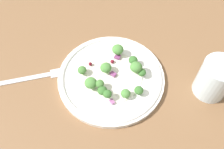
{
  "coord_description": "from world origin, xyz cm",
  "views": [
    {
      "loc": [
        29.24,
        -14.55,
        50.77
      ],
      "look_at": [
        0.49,
        -0.53,
        2.7
      ],
      "focal_mm": 39.65,
      "sensor_mm": 36.0,
      "label": 1
    }
  ],
  "objects_px": {
    "plate": "(112,79)",
    "fork": "(32,77)",
    "broccoli_floret_1": "(82,70)",
    "broccoli_floret_0": "(133,60)",
    "water_glass": "(215,79)",
    "broccoli_floret_2": "(106,68)"
  },
  "relations": [
    {
      "from": "broccoli_floret_1",
      "to": "broccoli_floret_0",
      "type": "bearing_deg",
      "value": 76.71
    },
    {
      "from": "plate",
      "to": "broccoli_floret_1",
      "type": "distance_m",
      "value": 0.07
    },
    {
      "from": "plate",
      "to": "broccoli_floret_1",
      "type": "bearing_deg",
      "value": -125.84
    },
    {
      "from": "plate",
      "to": "fork",
      "type": "height_order",
      "value": "plate"
    },
    {
      "from": "plate",
      "to": "broccoli_floret_2",
      "type": "distance_m",
      "value": 0.03
    },
    {
      "from": "fork",
      "to": "water_glass",
      "type": "relative_size",
      "value": 1.96
    },
    {
      "from": "broccoli_floret_1",
      "to": "plate",
      "type": "bearing_deg",
      "value": 54.16
    },
    {
      "from": "plate",
      "to": "fork",
      "type": "relative_size",
      "value": 1.38
    },
    {
      "from": "broccoli_floret_1",
      "to": "fork",
      "type": "bearing_deg",
      "value": -113.98
    },
    {
      "from": "plate",
      "to": "water_glass",
      "type": "height_order",
      "value": "water_glass"
    },
    {
      "from": "plate",
      "to": "broccoli_floret_0",
      "type": "xyz_separation_m",
      "value": [
        -0.01,
        0.06,
        0.02
      ]
    },
    {
      "from": "broccoli_floret_1",
      "to": "broccoli_floret_2",
      "type": "bearing_deg",
      "value": 69.24
    },
    {
      "from": "broccoli_floret_2",
      "to": "broccoli_floret_0",
      "type": "bearing_deg",
      "value": 82.81
    },
    {
      "from": "broccoli_floret_0",
      "to": "broccoli_floret_2",
      "type": "relative_size",
      "value": 0.82
    },
    {
      "from": "broccoli_floret_2",
      "to": "broccoli_floret_1",
      "type": "bearing_deg",
      "value": -110.76
    },
    {
      "from": "broccoli_floret_0",
      "to": "water_glass",
      "type": "xyz_separation_m",
      "value": [
        0.14,
        0.13,
        0.02
      ]
    },
    {
      "from": "broccoli_floret_2",
      "to": "fork",
      "type": "bearing_deg",
      "value": -112.97
    },
    {
      "from": "water_glass",
      "to": "plate",
      "type": "bearing_deg",
      "value": -122.15
    },
    {
      "from": "broccoli_floret_1",
      "to": "broccoli_floret_2",
      "type": "distance_m",
      "value": 0.06
    },
    {
      "from": "broccoli_floret_0",
      "to": "broccoli_floret_2",
      "type": "height_order",
      "value": "broccoli_floret_2"
    },
    {
      "from": "broccoli_floret_0",
      "to": "broccoli_floret_1",
      "type": "distance_m",
      "value": 0.13
    },
    {
      "from": "broccoli_floret_0",
      "to": "fork",
      "type": "xyz_separation_m",
      "value": [
        -0.08,
        -0.24,
        -0.03
      ]
    }
  ]
}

